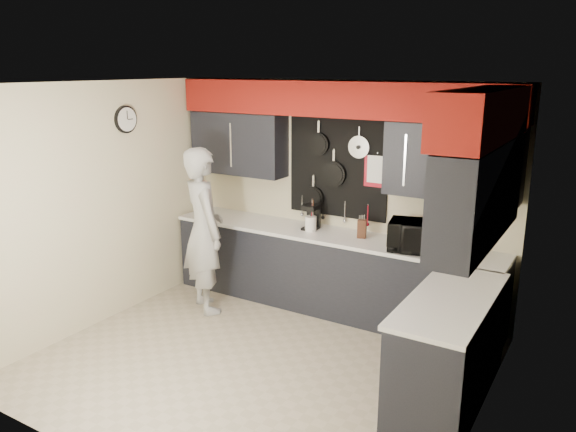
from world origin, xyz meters
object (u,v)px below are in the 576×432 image
Objects in this scene: microwave at (417,236)px; knife_block at (362,229)px; utensil_crock at (311,224)px; coffee_maker at (312,216)px; person at (204,231)px.

knife_block is (-0.66, 0.13, -0.05)m from microwave.
coffee_maker is (-0.03, 0.08, 0.07)m from utensil_crock.
microwave is 0.68m from knife_block.
knife_block is 1.20× the size of utensil_crock.
microwave is at bearing -8.65° from coffee_maker.
coffee_maker reaches higher than knife_block.
person is (-1.60, -0.76, -0.07)m from knife_block.
knife_block reaches higher than utensil_crock.
utensil_crock is 1.22m from person.
coffee_maker is (-0.64, 0.02, 0.05)m from knife_block.
person is at bearing -145.04° from utensil_crock.
coffee_maker is at bearing 110.60° from utensil_crock.
person is at bearing -170.24° from knife_block.
knife_block is 0.11× the size of person.
coffee_maker is at bearing -109.17° from person.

